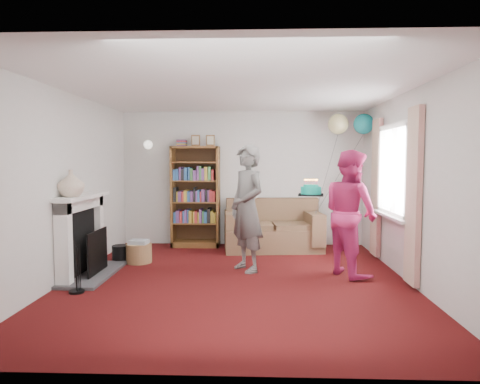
{
  "coord_description": "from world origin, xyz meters",
  "views": [
    {
      "loc": [
        0.26,
        -5.54,
        1.6
      ],
      "look_at": [
        0.03,
        0.6,
        1.14
      ],
      "focal_mm": 32.0,
      "sensor_mm": 36.0,
      "label": 1
    }
  ],
  "objects_px": {
    "sofa": "(272,230)",
    "person_striped": "(247,208)",
    "birthday_cake": "(311,191)",
    "person_magenta": "(350,213)",
    "bookcase": "(196,197)"
  },
  "relations": [
    {
      "from": "sofa",
      "to": "person_magenta",
      "type": "distance_m",
      "value": 2.04
    },
    {
      "from": "bookcase",
      "to": "person_magenta",
      "type": "relative_size",
      "value": 1.18
    },
    {
      "from": "sofa",
      "to": "person_striped",
      "type": "relative_size",
      "value": 0.93
    },
    {
      "from": "person_striped",
      "to": "sofa",
      "type": "bearing_deg",
      "value": 129.5
    },
    {
      "from": "bookcase",
      "to": "birthday_cake",
      "type": "xyz_separation_m",
      "value": [
        1.87,
        -1.98,
        0.27
      ]
    },
    {
      "from": "bookcase",
      "to": "sofa",
      "type": "distance_m",
      "value": 1.54
    },
    {
      "from": "bookcase",
      "to": "sofa",
      "type": "xyz_separation_m",
      "value": [
        1.41,
        -0.23,
        -0.57
      ]
    },
    {
      "from": "bookcase",
      "to": "person_magenta",
      "type": "height_order",
      "value": "bookcase"
    },
    {
      "from": "person_magenta",
      "to": "birthday_cake",
      "type": "bearing_deg",
      "value": 71.07
    },
    {
      "from": "person_striped",
      "to": "birthday_cake",
      "type": "bearing_deg",
      "value": 40.79
    },
    {
      "from": "sofa",
      "to": "person_striped",
      "type": "xyz_separation_m",
      "value": [
        -0.42,
        -1.52,
        0.57
      ]
    },
    {
      "from": "sofa",
      "to": "person_magenta",
      "type": "xyz_separation_m",
      "value": [
        1.01,
        -1.69,
        0.53
      ]
    },
    {
      "from": "person_striped",
      "to": "birthday_cake",
      "type": "xyz_separation_m",
      "value": [
        0.88,
        -0.22,
        0.27
      ]
    },
    {
      "from": "sofa",
      "to": "person_striped",
      "type": "distance_m",
      "value": 1.68
    },
    {
      "from": "sofa",
      "to": "person_magenta",
      "type": "height_order",
      "value": "person_magenta"
    }
  ]
}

